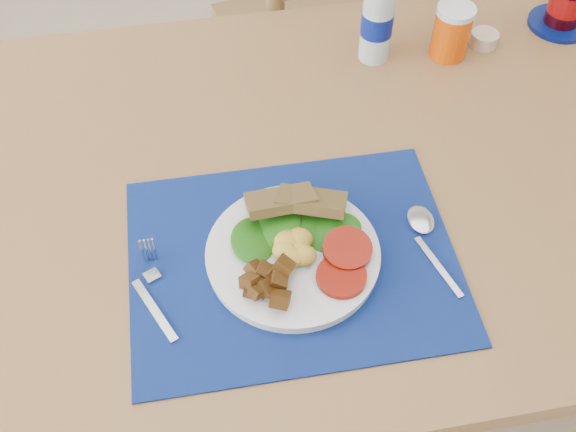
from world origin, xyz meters
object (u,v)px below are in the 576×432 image
object	(u,v)px
chair_far	(331,3)
breakfast_plate	(290,254)
water_bottle	(378,17)
jam_on_saucer	(567,4)
juice_glass	(451,33)

from	to	relation	value
chair_far	breakfast_plate	xyz separation A→B (m)	(-0.25, -0.84, 0.16)
breakfast_plate	water_bottle	distance (m)	0.51
water_bottle	jam_on_saucer	world-z (taller)	water_bottle
juice_glass	jam_on_saucer	size ratio (longest dim) A/B	0.77
water_bottle	breakfast_plate	bearing A→B (deg)	-118.68
chair_far	water_bottle	world-z (taller)	chair_far
chair_far	jam_on_saucer	bearing A→B (deg)	123.19
breakfast_plate	water_bottle	xyz separation A→B (m)	(0.24, 0.44, 0.07)
chair_far	juice_glass	distance (m)	0.47
chair_far	breakfast_plate	bearing A→B (deg)	60.21
chair_far	jam_on_saucer	world-z (taller)	chair_far
juice_glass	jam_on_saucer	distance (m)	0.25
breakfast_plate	juice_glass	xyz separation A→B (m)	(0.38, 0.42, 0.03)
breakfast_plate	water_bottle	size ratio (longest dim) A/B	1.25
breakfast_plate	chair_far	bearing A→B (deg)	78.78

